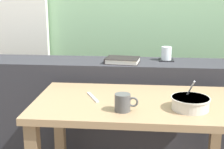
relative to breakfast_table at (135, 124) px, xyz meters
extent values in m
cube|color=#2D2D33|center=(-0.09, 0.54, -0.19)|extent=(2.80, 0.32, 0.83)
cube|color=#826849|center=(-0.48, 0.25, -0.25)|extent=(0.06, 0.06, 0.70)
cube|color=#826849|center=(0.48, 0.25, -0.25)|extent=(0.06, 0.06, 0.70)
cube|color=#997A56|center=(0.00, 0.00, 0.12)|extent=(1.06, 0.59, 0.03)
cube|color=black|center=(0.19, 0.60, 0.23)|extent=(0.10, 0.10, 0.00)
cylinder|color=white|center=(0.19, 0.60, 0.27)|extent=(0.07, 0.07, 0.09)
cylinder|color=gold|center=(0.19, 0.60, 0.27)|extent=(0.06, 0.06, 0.07)
cube|color=black|center=(-0.10, 0.50, 0.23)|extent=(0.23, 0.18, 0.00)
cube|color=silver|center=(-0.10, 0.50, 0.24)|extent=(0.22, 0.17, 0.03)
cube|color=black|center=(-0.10, 0.50, 0.26)|extent=(0.23, 0.18, 0.00)
cube|color=black|center=(-0.21, 0.51, 0.24)|extent=(0.03, 0.16, 0.03)
cylinder|color=beige|center=(0.26, -0.10, 0.16)|extent=(0.18, 0.18, 0.06)
cylinder|color=beige|center=(0.26, -0.10, 0.19)|extent=(0.19, 0.19, 0.01)
cylinder|color=brown|center=(0.26, -0.10, 0.16)|extent=(0.16, 0.16, 0.04)
cylinder|color=silver|center=(0.26, -0.07, 0.22)|extent=(0.04, 0.11, 0.14)
ellipsoid|color=silver|center=(0.26, -0.05, 0.17)|extent=(0.03, 0.05, 0.01)
cube|color=silver|center=(-0.23, 0.03, 0.14)|extent=(0.09, 0.16, 0.01)
cylinder|color=#4C4C4C|center=(-0.06, -0.15, 0.18)|extent=(0.08, 0.08, 0.08)
torus|color=#4C4C4C|center=(-0.01, -0.15, 0.18)|extent=(0.05, 0.01, 0.05)
camera|label=1|loc=(0.03, -1.60, 0.69)|focal=51.70mm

